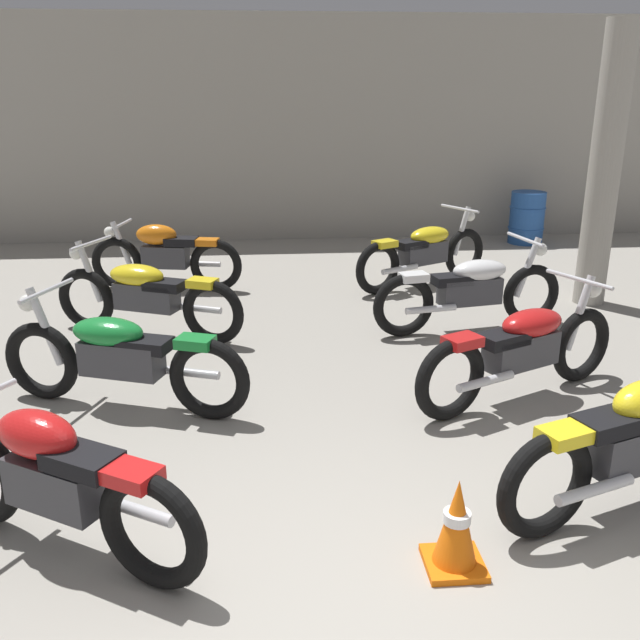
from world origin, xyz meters
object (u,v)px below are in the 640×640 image
at_px(oil_drum, 527,218).
at_px(traffic_cone, 456,526).
at_px(motorcycle_left_row_3, 165,255).
at_px(motorcycle_right_row_2, 471,289).
at_px(motorcycle_left_row_2, 146,295).
at_px(motorcycle_left_row_0, 55,479).
at_px(motorcycle_left_row_1, 120,356).
at_px(support_pillar, 605,169).
at_px(motorcycle_right_row_0, 632,442).
at_px(motorcycle_right_row_3, 424,251).
at_px(motorcycle_right_row_1, 522,348).

xyz_separation_m(oil_drum, traffic_cone, (-3.38, -8.02, -0.17)).
distance_m(motorcycle_left_row_3, motorcycle_right_row_2, 3.91).
relative_size(motorcycle_left_row_2, traffic_cone, 3.78).
height_order(motorcycle_right_row_2, traffic_cone, motorcycle_right_row_2).
xyz_separation_m(motorcycle_left_row_2, traffic_cone, (2.22, -3.91, -0.19)).
height_order(motorcycle_left_row_0, motorcycle_right_row_2, motorcycle_right_row_2).
bearing_deg(motorcycle_left_row_2, traffic_cone, -60.46).
bearing_deg(motorcycle_left_row_1, support_pillar, 26.21).
bearing_deg(traffic_cone, motorcycle_right_row_0, 20.93).
height_order(motorcycle_left_row_3, motorcycle_right_row_2, motorcycle_right_row_2).
distance_m(motorcycle_left_row_2, motorcycle_right_row_3, 3.73).
bearing_deg(motorcycle_left_row_0, motorcycle_right_row_2, 46.11).
bearing_deg(traffic_cone, motorcycle_left_row_2, 119.54).
bearing_deg(motorcycle_right_row_2, motorcycle_left_row_3, 151.58).
bearing_deg(motorcycle_right_row_2, traffic_cone, -107.34).
height_order(motorcycle_left_row_2, traffic_cone, motorcycle_left_row_2).
height_order(oil_drum, traffic_cone, oil_drum).
distance_m(motorcycle_left_row_2, traffic_cone, 4.50).
height_order(support_pillar, traffic_cone, support_pillar).
distance_m(motorcycle_left_row_2, oil_drum, 6.94).
distance_m(support_pillar, oil_drum, 3.56).
height_order(motorcycle_right_row_1, oil_drum, motorcycle_right_row_1).
distance_m(motorcycle_left_row_3, oil_drum, 6.09).
distance_m(motorcycle_right_row_1, motorcycle_right_row_2, 1.74).
distance_m(motorcycle_left_row_2, motorcycle_right_row_2, 3.41).
bearing_deg(motorcycle_right_row_2, motorcycle_left_row_2, 178.52).
bearing_deg(motorcycle_left_row_0, motorcycle_right_row_3, 58.28).
distance_m(support_pillar, motorcycle_right_row_3, 2.35).
relative_size(support_pillar, motorcycle_left_row_1, 1.54).
bearing_deg(motorcycle_left_row_2, motorcycle_left_row_0, -89.24).
xyz_separation_m(support_pillar, motorcycle_right_row_3, (-1.83, 0.93, -1.15)).
xyz_separation_m(support_pillar, motorcycle_left_row_0, (-5.10, -4.36, -1.14)).
bearing_deg(motorcycle_left_row_2, motorcycle_right_row_3, 27.18).
relative_size(motorcycle_left_row_2, motorcycle_right_row_1, 1.02).
xyz_separation_m(motorcycle_left_row_0, traffic_cone, (2.17, -0.33, -0.20)).
distance_m(motorcycle_left_row_2, motorcycle_left_row_3, 1.77).
height_order(motorcycle_left_row_0, motorcycle_right_row_3, motorcycle_right_row_3).
bearing_deg(motorcycle_left_row_2, motorcycle_right_row_2, -1.48).
bearing_deg(motorcycle_right_row_3, motorcycle_right_row_2, -86.97).
bearing_deg(motorcycle_right_row_3, motorcycle_left_row_3, 178.81).
distance_m(motorcycle_right_row_0, traffic_cone, 1.30).
distance_m(motorcycle_left_row_0, motorcycle_left_row_1, 1.85).
xyz_separation_m(support_pillar, motorcycle_right_row_2, (-1.74, -0.86, -1.15)).
bearing_deg(motorcycle_right_row_3, motorcycle_left_row_2, -152.82).
distance_m(motorcycle_left_row_1, motorcycle_right_row_0, 3.77).
relative_size(motorcycle_left_row_0, oil_drum, 2.05).
bearing_deg(motorcycle_right_row_3, traffic_cone, -101.08).
distance_m(motorcycle_left_row_1, motorcycle_right_row_1, 3.28).
xyz_separation_m(motorcycle_left_row_0, motorcycle_left_row_3, (-0.07, 5.36, 0.00)).
bearing_deg(motorcycle_right_row_1, motorcycle_left_row_1, 178.42).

